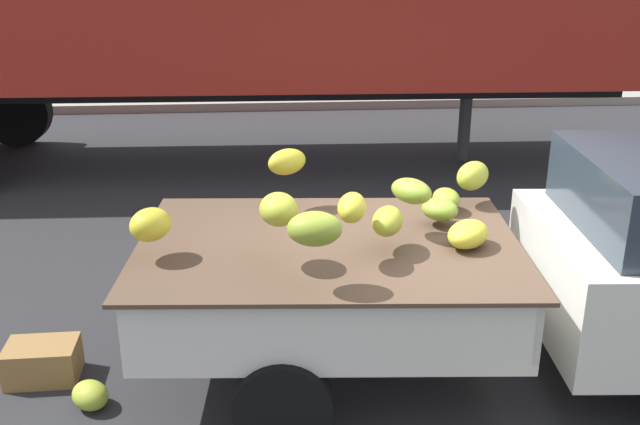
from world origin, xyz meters
TOP-DOWN VIEW (x-y plane):
  - ground at (0.00, 0.00)m, footprint 220.00×220.00m
  - curb_strip at (0.00, 9.37)m, footprint 80.00×0.80m
  - pickup_truck at (0.97, -0.20)m, footprint 4.88×2.16m
  - fallen_banana_bunch_near_tailgate at (-2.62, -0.37)m, footprint 0.37×0.37m
  - produce_crate at (-3.05, 0.03)m, footprint 0.53×0.37m

SIDE VIEW (x-z plane):
  - ground at x=0.00m, z-range 0.00..0.00m
  - curb_strip at x=0.00m, z-range 0.00..0.16m
  - fallen_banana_bunch_near_tailgate at x=-2.62m, z-range 0.00..0.20m
  - produce_crate at x=-3.05m, z-range 0.00..0.28m
  - pickup_truck at x=0.97m, z-range 0.03..1.73m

